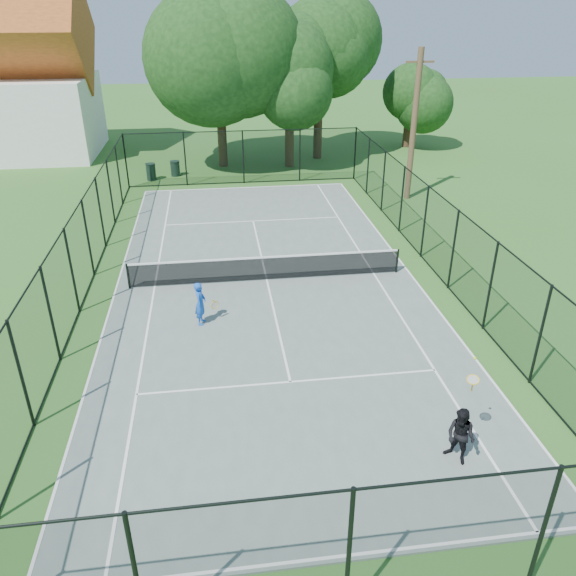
{
  "coord_description": "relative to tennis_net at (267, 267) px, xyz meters",
  "views": [
    {
      "loc": [
        -1.74,
        -18.76,
        9.28
      ],
      "look_at": [
        0.39,
        -3.0,
        1.2
      ],
      "focal_mm": 35.0,
      "sensor_mm": 36.0,
      "label": 1
    }
  ],
  "objects": [
    {
      "name": "tree_far_right",
      "position": [
        12.25,
        20.67,
        2.76
      ],
      "size": [
        4.08,
        4.08,
        5.4
      ],
      "color": "#332114",
      "rests_on": "ground"
    },
    {
      "name": "player_blue",
      "position": [
        -2.4,
        -2.87,
        0.2
      ],
      "size": [
        0.81,
        0.58,
        1.44
      ],
      "color": "blue",
      "rests_on": "tennis_court"
    },
    {
      "name": "ground",
      "position": [
        0.0,
        0.0,
        -0.58
      ],
      "size": [
        120.0,
        120.0,
        0.0
      ],
      "primitive_type": "plane",
      "color": "#366522"
    },
    {
      "name": "tree_near_right",
      "position": [
        5.27,
        18.31,
        5.24
      ],
      "size": [
        6.64,
        6.64,
        9.16
      ],
      "color": "#332114",
      "rests_on": "ground"
    },
    {
      "name": "utility_pole",
      "position": [
        8.42,
        9.0,
        3.21
      ],
      "size": [
        1.4,
        0.3,
        7.46
      ],
      "color": "#4C3823",
      "rests_on": "ground"
    },
    {
      "name": "tennis_net",
      "position": [
        0.0,
        0.0,
        0.0
      ],
      "size": [
        10.08,
        0.08,
        0.95
      ],
      "color": "black",
      "rests_on": "tennis_court"
    },
    {
      "name": "tennis_court",
      "position": [
        0.0,
        0.0,
        -0.55
      ],
      "size": [
        11.0,
        24.0,
        0.06
      ],
      "primitive_type": "cube",
      "color": "slate",
      "rests_on": "ground"
    },
    {
      "name": "tree_near_mid",
      "position": [
        3.12,
        16.42,
        4.33
      ],
      "size": [
        6.09,
        6.09,
        7.97
      ],
      "color": "#332114",
      "rests_on": "ground"
    },
    {
      "name": "tree_near_left",
      "position": [
        -1.05,
        17.04,
        5.57
      ],
      "size": [
        7.66,
        7.66,
        9.99
      ],
      "color": "#332114",
      "rests_on": "ground"
    },
    {
      "name": "player_black",
      "position": [
        3.32,
        -9.81,
        0.19
      ],
      "size": [
        0.83,
        0.92,
        2.53
      ],
      "color": "black",
      "rests_on": "tennis_court"
    },
    {
      "name": "trash_bin_left",
      "position": [
        -5.35,
        14.34,
        -0.08
      ],
      "size": [
        0.58,
        0.58,
        0.98
      ],
      "color": "black",
      "rests_on": "ground"
    },
    {
      "name": "fence",
      "position": [
        0.0,
        0.0,
        0.92
      ],
      "size": [
        13.1,
        26.1,
        3.0
      ],
      "color": "black",
      "rests_on": "ground"
    },
    {
      "name": "trash_bin_right",
      "position": [
        -3.99,
        15.08,
        -0.12
      ],
      "size": [
        0.58,
        0.58,
        0.9
      ],
      "color": "black",
      "rests_on": "ground"
    }
  ]
}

